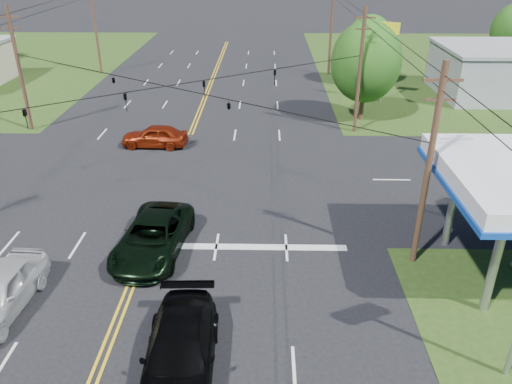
{
  "coord_description": "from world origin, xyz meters",
  "views": [
    {
      "loc": [
        5.91,
        -16.94,
        13.7
      ],
      "look_at": [
        5.45,
        6.0,
        2.08
      ],
      "focal_mm": 35.0,
      "sensor_mm": 36.0,
      "label": 1
    }
  ],
  "objects_px": {
    "pole_left_far": "(95,27)",
    "pole_se": "(428,167)",
    "tree_right_a": "(366,62)",
    "suv_black": "(180,353)",
    "pole_nw": "(19,68)",
    "tree_right_b": "(369,43)",
    "pole_ne": "(360,70)",
    "pole_right_far": "(331,27)",
    "pickup_dkgreen": "(153,237)"
  },
  "relations": [
    {
      "from": "tree_right_a",
      "to": "suv_black",
      "type": "distance_m",
      "value": 30.44
    },
    {
      "from": "pole_ne",
      "to": "pole_right_far",
      "type": "distance_m",
      "value": 19.0
    },
    {
      "from": "tree_right_a",
      "to": "pole_left_far",
      "type": "bearing_deg",
      "value": 149.35
    },
    {
      "from": "pickup_dkgreen",
      "to": "suv_black",
      "type": "relative_size",
      "value": 1.02
    },
    {
      "from": "pickup_dkgreen",
      "to": "tree_right_a",
      "type": "bearing_deg",
      "value": 62.21
    },
    {
      "from": "pole_ne",
      "to": "tree_right_b",
      "type": "relative_size",
      "value": 1.34
    },
    {
      "from": "pole_nw",
      "to": "pole_ne",
      "type": "distance_m",
      "value": 26.0
    },
    {
      "from": "pole_left_far",
      "to": "tree_right_b",
      "type": "xyz_separation_m",
      "value": [
        29.5,
        -4.0,
        -0.95
      ]
    },
    {
      "from": "pole_left_far",
      "to": "suv_black",
      "type": "relative_size",
      "value": 1.63
    },
    {
      "from": "pole_right_far",
      "to": "tree_right_a",
      "type": "xyz_separation_m",
      "value": [
        1.0,
        -16.0,
        -0.3
      ]
    },
    {
      "from": "pole_ne",
      "to": "pole_left_far",
      "type": "distance_m",
      "value": 32.2
    },
    {
      "from": "pole_nw",
      "to": "tree_right_a",
      "type": "xyz_separation_m",
      "value": [
        27.0,
        3.0,
        -0.05
      ]
    },
    {
      "from": "pole_se",
      "to": "pole_nw",
      "type": "xyz_separation_m",
      "value": [
        -26.0,
        18.0,
        0.0
      ]
    },
    {
      "from": "tree_right_a",
      "to": "suv_black",
      "type": "height_order",
      "value": "tree_right_a"
    },
    {
      "from": "pole_se",
      "to": "pole_ne",
      "type": "bearing_deg",
      "value": 90.0
    },
    {
      "from": "pole_se",
      "to": "suv_black",
      "type": "xyz_separation_m",
      "value": [
        -10.0,
        -7.1,
        -4.02
      ]
    },
    {
      "from": "pole_left_far",
      "to": "pole_right_far",
      "type": "xyz_separation_m",
      "value": [
        26.0,
        0.0,
        0.0
      ]
    },
    {
      "from": "suv_black",
      "to": "pickup_dkgreen",
      "type": "bearing_deg",
      "value": 106.3
    },
    {
      "from": "pole_right_far",
      "to": "tree_right_b",
      "type": "distance_m",
      "value": 5.4
    },
    {
      "from": "pole_ne",
      "to": "tree_right_a",
      "type": "height_order",
      "value": "pole_ne"
    },
    {
      "from": "pole_se",
      "to": "pole_right_far",
      "type": "relative_size",
      "value": 0.95
    },
    {
      "from": "pickup_dkgreen",
      "to": "suv_black",
      "type": "bearing_deg",
      "value": -66.22
    },
    {
      "from": "pole_ne",
      "to": "pole_left_far",
      "type": "height_order",
      "value": "pole_left_far"
    },
    {
      "from": "pole_se",
      "to": "pole_ne",
      "type": "height_order",
      "value": "same"
    },
    {
      "from": "tree_right_b",
      "to": "pole_right_far",
      "type": "bearing_deg",
      "value": 131.19
    },
    {
      "from": "pole_right_far",
      "to": "pickup_dkgreen",
      "type": "bearing_deg",
      "value": -108.9
    },
    {
      "from": "tree_right_a",
      "to": "suv_black",
      "type": "relative_size",
      "value": 1.33
    },
    {
      "from": "pole_ne",
      "to": "pickup_dkgreen",
      "type": "relative_size",
      "value": 1.51
    },
    {
      "from": "tree_right_b",
      "to": "pole_left_far",
      "type": "bearing_deg",
      "value": 172.28
    },
    {
      "from": "pole_left_far",
      "to": "suv_black",
      "type": "height_order",
      "value": "pole_left_far"
    },
    {
      "from": "pole_nw",
      "to": "pole_right_far",
      "type": "bearing_deg",
      "value": 36.16
    },
    {
      "from": "pole_se",
      "to": "pole_right_far",
      "type": "xyz_separation_m",
      "value": [
        0.0,
        37.0,
        0.25
      ]
    },
    {
      "from": "pole_ne",
      "to": "pole_right_far",
      "type": "relative_size",
      "value": 0.95
    },
    {
      "from": "pole_ne",
      "to": "tree_right_b",
      "type": "bearing_deg",
      "value": 76.87
    },
    {
      "from": "pole_nw",
      "to": "pickup_dkgreen",
      "type": "xyz_separation_m",
      "value": [
        13.5,
        -17.5,
        -4.04
      ]
    },
    {
      "from": "pole_ne",
      "to": "tree_right_a",
      "type": "distance_m",
      "value": 3.16
    },
    {
      "from": "pole_left_far",
      "to": "pole_se",
      "type": "bearing_deg",
      "value": -54.9
    },
    {
      "from": "pole_right_far",
      "to": "tree_right_a",
      "type": "bearing_deg",
      "value": -86.42
    },
    {
      "from": "pole_se",
      "to": "pole_ne",
      "type": "relative_size",
      "value": 1.0
    },
    {
      "from": "pole_left_far",
      "to": "pickup_dkgreen",
      "type": "distance_m",
      "value": 39.15
    },
    {
      "from": "pole_left_far",
      "to": "suv_black",
      "type": "distance_m",
      "value": 47.11
    },
    {
      "from": "pole_se",
      "to": "pole_nw",
      "type": "distance_m",
      "value": 31.62
    },
    {
      "from": "pole_nw",
      "to": "pole_left_far",
      "type": "height_order",
      "value": "pole_left_far"
    },
    {
      "from": "tree_right_a",
      "to": "suv_black",
      "type": "bearing_deg",
      "value": -111.38
    },
    {
      "from": "pole_nw",
      "to": "tree_right_b",
      "type": "height_order",
      "value": "pole_nw"
    },
    {
      "from": "tree_right_b",
      "to": "suv_black",
      "type": "distance_m",
      "value": 42.44
    },
    {
      "from": "pole_se",
      "to": "pickup_dkgreen",
      "type": "height_order",
      "value": "pole_se"
    },
    {
      "from": "pole_nw",
      "to": "tree_right_a",
      "type": "distance_m",
      "value": 27.17
    },
    {
      "from": "pole_nw",
      "to": "pole_right_far",
      "type": "height_order",
      "value": "pole_right_far"
    },
    {
      "from": "pole_ne",
      "to": "suv_black",
      "type": "xyz_separation_m",
      "value": [
        -10.0,
        -25.1,
        -4.02
      ]
    }
  ]
}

